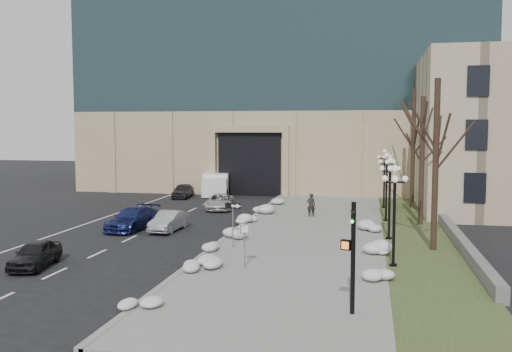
# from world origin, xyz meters

# --- Properties ---
(ground) EXTENTS (160.00, 160.00, 0.00)m
(ground) POSITION_xyz_m (0.00, 0.00, 0.00)
(ground) COLOR black
(ground) RESTS_ON ground
(sidewalk) EXTENTS (9.00, 40.00, 0.12)m
(sidewalk) POSITION_xyz_m (3.50, 14.00, 0.06)
(sidewalk) COLOR gray
(sidewalk) RESTS_ON ground
(curb) EXTENTS (0.30, 40.00, 0.14)m
(curb) POSITION_xyz_m (-1.00, 14.00, 0.07)
(curb) COLOR gray
(curb) RESTS_ON ground
(grass_strip) EXTENTS (4.00, 40.00, 0.10)m
(grass_strip) POSITION_xyz_m (10.00, 14.00, 0.05)
(grass_strip) COLOR #3C4924
(grass_strip) RESTS_ON ground
(stone_wall) EXTENTS (0.50, 30.00, 0.70)m
(stone_wall) POSITION_xyz_m (12.00, 16.00, 0.35)
(stone_wall) COLOR slate
(stone_wall) RESTS_ON ground
(office_tower) EXTENTS (40.00, 24.70, 36.00)m
(office_tower) POSITION_xyz_m (-2.01, 43.58, 18.49)
(office_tower) COLOR tan
(office_tower) RESTS_ON ground
(car_a) EXTENTS (2.03, 3.83, 1.24)m
(car_a) POSITION_xyz_m (-8.00, 2.86, 0.62)
(car_a) COLOR black
(car_a) RESTS_ON ground
(car_b) EXTENTS (1.50, 3.84, 1.25)m
(car_b) POSITION_xyz_m (-5.14, 12.89, 0.62)
(car_b) COLOR #ACAEB4
(car_b) RESTS_ON ground
(car_c) EXTENTS (2.38, 4.93, 1.38)m
(car_c) POSITION_xyz_m (-7.59, 12.94, 0.69)
(car_c) COLOR navy
(car_c) RESTS_ON ground
(car_d) EXTENTS (2.71, 4.66, 1.22)m
(car_d) POSITION_xyz_m (-4.42, 22.61, 0.61)
(car_d) COLOR silver
(car_d) RESTS_ON ground
(car_e) EXTENTS (1.95, 3.99, 1.31)m
(car_e) POSITION_xyz_m (-9.73, 29.24, 0.65)
(car_e) COLOR #2F2E33
(car_e) RESTS_ON ground
(pedestrian) EXTENTS (0.68, 0.53, 1.66)m
(pedestrian) POSITION_xyz_m (3.09, 19.71, 0.95)
(pedestrian) COLOR black
(pedestrian) RESTS_ON sidewalk
(box_truck) EXTENTS (3.50, 7.03, 2.13)m
(box_truck) POSITION_xyz_m (-7.27, 32.14, 1.03)
(box_truck) COLOR silver
(box_truck) RESTS_ON ground
(one_way_sign) EXTENTS (0.93, 0.34, 2.49)m
(one_way_sign) POSITION_xyz_m (0.23, 8.41, 2.06)
(one_way_sign) COLOR slate
(one_way_sign) RESTS_ON ground
(keep_sign) EXTENTS (0.45, 0.17, 2.13)m
(keep_sign) POSITION_xyz_m (1.66, 4.22, 1.57)
(keep_sign) COLOR slate
(keep_sign) RESTS_ON ground
(traffic_signal) EXTENTS (0.68, 0.90, 3.98)m
(traffic_signal) POSITION_xyz_m (6.62, -1.28, 1.98)
(traffic_signal) COLOR black
(traffic_signal) RESTS_ON ground
(snow_clump_a) EXTENTS (1.10, 1.60, 0.36)m
(snow_clump_a) POSITION_xyz_m (-0.74, -2.37, 0.30)
(snow_clump_a) COLOR white
(snow_clump_a) RESTS_ON sidewalk
(snow_clump_b) EXTENTS (1.10, 1.60, 0.36)m
(snow_clump_b) POSITION_xyz_m (-0.34, 2.95, 0.30)
(snow_clump_b) COLOR white
(snow_clump_b) RESTS_ON sidewalk
(snow_clump_c) EXTENTS (1.10, 1.60, 0.36)m
(snow_clump_c) POSITION_xyz_m (-0.88, 7.51, 0.30)
(snow_clump_c) COLOR white
(snow_clump_c) RESTS_ON sidewalk
(snow_clump_d) EXTENTS (1.10, 1.60, 0.36)m
(snow_clump_d) POSITION_xyz_m (-0.33, 10.93, 0.30)
(snow_clump_d) COLOR white
(snow_clump_d) RESTS_ON sidewalk
(snow_clump_e) EXTENTS (1.10, 1.60, 0.36)m
(snow_clump_e) POSITION_xyz_m (-0.84, 16.16, 0.30)
(snow_clump_e) COLOR white
(snow_clump_e) RESTS_ON sidewalk
(snow_clump_f) EXTENTS (1.10, 1.60, 0.36)m
(snow_clump_f) POSITION_xyz_m (-0.58, 20.31, 0.30)
(snow_clump_f) COLOR white
(snow_clump_f) RESTS_ON sidewalk
(snow_clump_g) EXTENTS (1.10, 1.60, 0.36)m
(snow_clump_g) POSITION_xyz_m (-0.57, 25.42, 0.30)
(snow_clump_g) COLOR white
(snow_clump_g) RESTS_ON sidewalk
(snow_clump_h) EXTENTS (1.10, 1.60, 0.36)m
(snow_clump_h) POSITION_xyz_m (7.58, 3.59, 0.30)
(snow_clump_h) COLOR white
(snow_clump_h) RESTS_ON sidewalk
(snow_clump_i) EXTENTS (1.10, 1.60, 0.36)m
(snow_clump_i) POSITION_xyz_m (7.54, 8.64, 0.30)
(snow_clump_i) COLOR white
(snow_clump_i) RESTS_ON sidewalk
(snow_clump_j) EXTENTS (1.10, 1.60, 0.36)m
(snow_clump_j) POSITION_xyz_m (7.35, 14.79, 0.30)
(snow_clump_j) COLOR white
(snow_clump_j) RESTS_ON sidewalk
(snow_clump_k) EXTENTS (1.10, 1.60, 0.36)m
(snow_clump_k) POSITION_xyz_m (-0.14, 4.06, 0.30)
(snow_clump_k) COLOR white
(snow_clump_k) RESTS_ON sidewalk
(lamppost_a) EXTENTS (1.18, 1.18, 4.76)m
(lamppost_a) POSITION_xyz_m (8.30, 6.00, 3.07)
(lamppost_a) COLOR black
(lamppost_a) RESTS_ON ground
(lamppost_b) EXTENTS (1.18, 1.18, 4.76)m
(lamppost_b) POSITION_xyz_m (8.30, 12.50, 3.07)
(lamppost_b) COLOR black
(lamppost_b) RESTS_ON ground
(lamppost_c) EXTENTS (1.18, 1.18, 4.76)m
(lamppost_c) POSITION_xyz_m (8.30, 19.00, 3.07)
(lamppost_c) COLOR black
(lamppost_c) RESTS_ON ground
(lamppost_d) EXTENTS (1.18, 1.18, 4.76)m
(lamppost_d) POSITION_xyz_m (8.30, 25.50, 3.07)
(lamppost_d) COLOR black
(lamppost_d) RESTS_ON ground
(tree_near) EXTENTS (3.20, 3.20, 9.00)m
(tree_near) POSITION_xyz_m (10.50, 10.00, 5.83)
(tree_near) COLOR black
(tree_near) RESTS_ON ground
(tree_mid) EXTENTS (3.20, 3.20, 8.50)m
(tree_mid) POSITION_xyz_m (10.50, 18.00, 5.50)
(tree_mid) COLOR black
(tree_mid) RESTS_ON ground
(tree_far) EXTENTS (3.20, 3.20, 9.50)m
(tree_far) POSITION_xyz_m (10.50, 26.00, 6.15)
(tree_far) COLOR black
(tree_far) RESTS_ON ground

